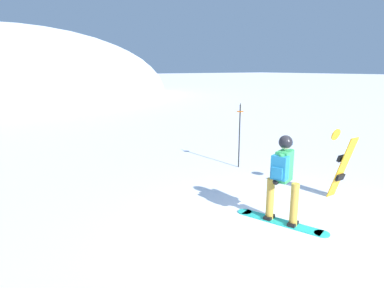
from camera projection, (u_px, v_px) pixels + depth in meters
ground_plane at (297, 232)px, 6.18m from camera, size 300.00×300.00×0.00m
ridge_peak_main at (5, 95)px, 37.49m from camera, size 35.74×32.16×14.91m
snowboarder_main at (283, 178)px, 6.35m from camera, size 0.78×1.76×1.71m
spare_snowboard at (341, 164)px, 7.63m from camera, size 0.28×0.52×1.59m
piste_marker_near at (240, 131)px, 10.01m from camera, size 0.20×0.20×1.93m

